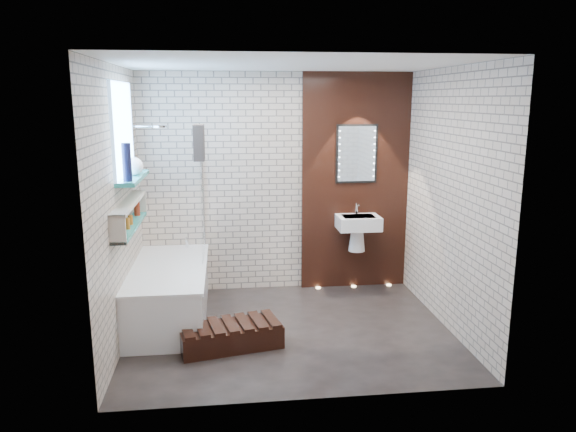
{
  "coord_description": "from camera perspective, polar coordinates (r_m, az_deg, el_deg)",
  "views": [
    {
      "loc": [
        -0.62,
        -5.1,
        2.29
      ],
      "look_at": [
        0.0,
        0.15,
        1.15
      ],
      "focal_mm": 33.95,
      "sensor_mm": 36.0,
      "label": 1
    }
  ],
  "objects": [
    {
      "name": "shower_head",
      "position": [
        6.09,
        -13.31,
        9.13
      ],
      "size": [
        0.18,
        0.18,
        0.02
      ],
      "primitive_type": "cylinder",
      "color": "silver",
      "rests_on": "room_shell"
    },
    {
      "name": "bathtub",
      "position": [
        5.93,
        -12.31,
        -7.83
      ],
      "size": [
        0.79,
        1.74,
        0.7
      ],
      "color": "white",
      "rests_on": "ground"
    },
    {
      "name": "sill_vases",
      "position": [
        5.5,
        -15.97,
        5.1
      ],
      "size": [
        0.18,
        0.61,
        0.35
      ],
      "color": "#121533",
      "rests_on": "clerestory_window"
    },
    {
      "name": "display_niche",
      "position": [
        5.43,
        -16.24,
        0.12
      ],
      "size": [
        0.14,
        1.3,
        0.26
      ],
      "color": "teal",
      "rests_on": "room_shell"
    },
    {
      "name": "towel",
      "position": [
        5.72,
        -9.31,
        7.61
      ],
      "size": [
        0.11,
        0.28,
        0.37
      ],
      "primitive_type": "cube",
      "color": "black",
      "rests_on": "bath_screen"
    },
    {
      "name": "room_shell",
      "position": [
        5.23,
        0.19,
        1.26
      ],
      "size": [
        3.24,
        3.2,
        2.6
      ],
      "color": "#B9A693",
      "rests_on": "ground"
    },
    {
      "name": "clerestory_window",
      "position": [
        5.54,
        -16.74,
        7.65
      ],
      "size": [
        0.18,
        1.0,
        0.94
      ],
      "color": "#7FADE0",
      "rests_on": "room_shell"
    },
    {
      "name": "ground",
      "position": [
        5.62,
        0.18,
        -11.86
      ],
      "size": [
        3.2,
        3.2,
        0.0
      ],
      "primitive_type": "plane",
      "color": "black",
      "rests_on": "ground"
    },
    {
      "name": "walnut_panel",
      "position": [
        6.63,
        7.05,
        3.5
      ],
      "size": [
        1.3,
        0.06,
        2.6
      ],
      "primitive_type": "cube",
      "color": "black",
      "rests_on": "ground"
    },
    {
      "name": "floor_uplights",
      "position": [
        6.88,
        6.9,
        -7.32
      ],
      "size": [
        0.96,
        0.06,
        0.01
      ],
      "color": "#FFD899",
      "rests_on": "ground"
    },
    {
      "name": "washbasin",
      "position": [
        6.54,
        7.34,
        -1.19
      ],
      "size": [
        0.5,
        0.36,
        0.58
      ],
      "color": "white",
      "rests_on": "walnut_panel"
    },
    {
      "name": "walnut_step",
      "position": [
        5.27,
        -6.06,
        -12.39
      ],
      "size": [
        1.01,
        0.61,
        0.21
      ],
      "primitive_type": "cube",
      "rotation": [
        0.0,
        0.0,
        0.21
      ],
      "color": "black",
      "rests_on": "ground"
    },
    {
      "name": "niche_bottles",
      "position": [
        5.4,
        -16.28,
        -0.32
      ],
      "size": [
        0.06,
        1.0,
        0.15
      ],
      "color": "#B2601B",
      "rests_on": "display_niche"
    },
    {
      "name": "led_mirror",
      "position": [
        6.55,
        7.21,
        6.48
      ],
      "size": [
        0.5,
        0.02,
        0.7
      ],
      "color": "black",
      "rests_on": "walnut_panel"
    },
    {
      "name": "bath_screen",
      "position": [
        6.08,
        -9.01,
        2.46
      ],
      "size": [
        0.01,
        0.78,
        1.4
      ],
      "primitive_type": "cube",
      "color": "white",
      "rests_on": "bathtub"
    }
  ]
}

